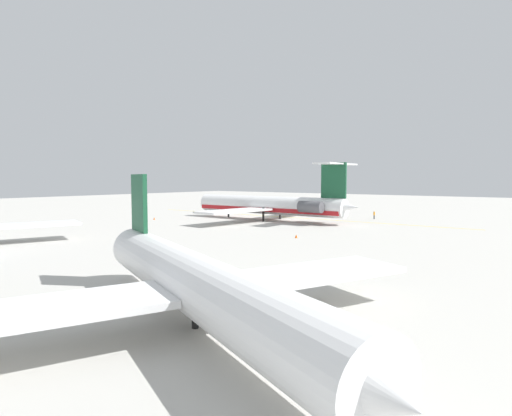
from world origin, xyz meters
name	(u,v)px	position (x,y,z in m)	size (l,w,h in m)	color
ground	(264,217)	(0.00, 0.00, 0.00)	(288.35, 288.35, 0.00)	#B7B5AD
main_jetliner	(272,205)	(-5.44, 4.93, 3.22)	(40.43, 36.02, 11.80)	white
airliner_far_left	(200,286)	(-39.33, 61.03, 2.70)	(29.36, 29.58, 9.17)	white
ground_crew_near_nose	(374,214)	(-21.79, -10.43, 1.12)	(0.28, 0.42, 1.77)	black
ground_crew_near_tail	(263,206)	(12.65, -17.12, 1.06)	(0.27, 0.38, 1.68)	black
ground_crew_portside	(232,208)	(15.86, -7.36, 1.12)	(0.43, 0.28, 1.77)	black
safety_cone_nose	(154,219)	(15.14, 19.14, 0.28)	(0.40, 0.40, 0.55)	#EA590F
safety_cone_wingtip	(237,210)	(17.54, -11.62, 0.28)	(0.40, 0.40, 0.55)	#EA590F
safety_cone_tail	(296,236)	(-23.52, 24.66, 0.28)	(0.40, 0.40, 0.55)	#EA590F
taxiway_centreline	(287,217)	(-4.31, -3.00, 0.00)	(80.02, 0.36, 0.01)	gold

